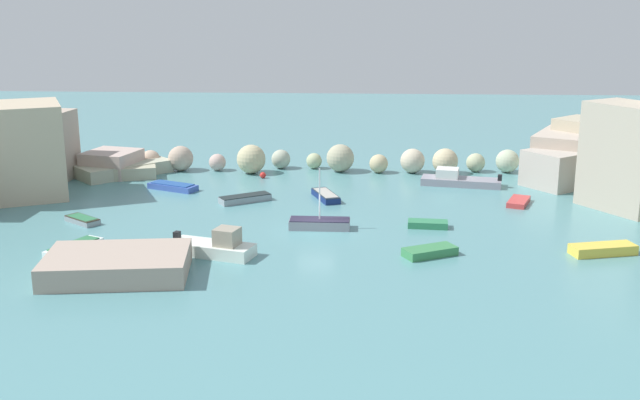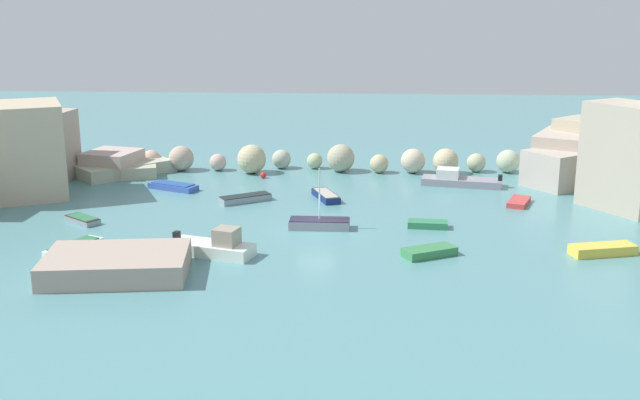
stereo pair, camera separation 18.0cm
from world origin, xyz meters
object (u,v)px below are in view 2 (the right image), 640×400
Objects in this scene: moored_boat_2 at (74,247)px; moored_boat_8 at (82,220)px; moored_boat_7 at (603,250)px; moored_boat_4 at (519,202)px; moored_boat_6 at (326,196)px; channel_buoy at (263,175)px; moored_boat_3 at (428,224)px; moored_boat_5 at (429,252)px; moored_boat_0 at (173,186)px; moored_boat_11 at (245,198)px; stone_dock at (117,264)px; moored_boat_10 at (319,223)px; moored_boat_9 at (459,180)px; moored_boat_1 at (215,246)px.

moored_boat_8 is (-1.78, 6.43, -0.03)m from moored_boat_2.
moored_boat_4 is at bearing 89.50° from moored_boat_7.
moored_boat_2 is 21.11m from moored_boat_6.
channel_buoy is 0.16× the size of moored_boat_4.
channel_buoy is 20.07m from moored_boat_3.
moored_boat_8 is (-35.71, 5.05, -0.09)m from moored_boat_7.
moored_boat_3 is 11.95m from moored_boat_7.
moored_boat_2 is at bearing 20.84° from moored_boat_3.
moored_boat_0 is at bearing 114.22° from moored_boat_5.
moored_boat_4 is 0.82× the size of moored_boat_11.
moored_boat_7 is at bearing -39.27° from channel_buoy.
stone_dock is 32.05m from moored_boat_4.
channel_buoy is (5.33, 25.52, -0.40)m from stone_dock.
moored_boat_10 is at bearing 151.54° from moored_boat_7.
stone_dock is at bearing 34.44° from moored_boat_3.
moored_boat_0 is 1.11× the size of moored_boat_6.
moored_boat_3 is 0.67× the size of moored_boat_10.
moored_boat_11 is (-17.74, -6.65, -0.21)m from moored_boat_9.
moored_boat_8 is (-4.16, -10.24, -0.04)m from moored_boat_0.
moored_boat_9 reaches higher than moored_boat_11.
moored_boat_6 is 0.58× the size of moored_boat_9.
moored_boat_3 is 0.70× the size of moored_boat_11.
moored_boat_6 is 0.95× the size of moored_boat_10.
moored_boat_9 is at bearing 167.85° from moored_boat_11.
moored_boat_6 is at bearing 90.46° from moored_boat_5.
moored_boat_7 reaches higher than moored_boat_4.
moored_boat_11 is (4.98, 17.16, -0.40)m from stone_dock.
moored_boat_1 reaches higher than moored_boat_4.
moored_boat_6 is (13.19, -2.42, 0.01)m from moored_boat_0.
moored_boat_11 is (-6.41, -1.25, -0.01)m from moored_boat_6.
moored_boat_5 and moored_boat_11 have the same top height.
moored_boat_10 reaches higher than moored_boat_8.
moored_boat_0 is 11.05m from moored_boat_8.
moored_boat_5 is (18.69, 4.63, -0.40)m from stone_dock.
moored_boat_3 is 7.73m from moored_boat_10.
moored_boat_5 is 11.10m from moored_boat_7.
moored_boat_10 is at bearing 115.52° from moored_boat_5.
moored_boat_9 is at bearing 96.67° from moored_boat_7.
moored_boat_5 is (13.62, 0.69, -0.32)m from moored_boat_1.
moored_boat_2 is at bearing 111.69° from moored_boat_6.
moored_boat_7 reaches higher than moored_boat_8.
moored_boat_6 is at bearing 58.26° from stone_dock.
moored_boat_6 is at bearing -49.54° from channel_buoy.
moored_boat_10 reaches higher than stone_dock.
moored_boat_10 is (-0.03, -8.26, 0.08)m from moored_boat_6.
stone_dock is 19.26m from moored_boat_5.
moored_boat_5 is at bearing 19.92° from moored_boat_1.
moored_boat_10 is at bearing 61.70° from moored_boat_1.
channel_buoy is 0.15× the size of moored_boat_5.
moored_boat_7 is (24.68, 1.62, -0.28)m from moored_boat_1.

